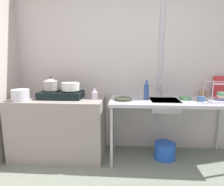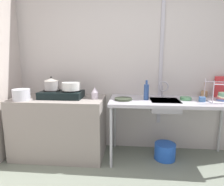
{
  "view_description": "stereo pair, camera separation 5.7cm",
  "coord_description": "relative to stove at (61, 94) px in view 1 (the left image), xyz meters",
  "views": [
    {
      "loc": [
        -0.24,
        -1.11,
        1.36
      ],
      "look_at": [
        -0.42,
        1.38,
        0.91
      ],
      "focal_mm": 30.29,
      "sensor_mm": 36.0,
      "label": 1
    },
    {
      "loc": [
        -0.19,
        -1.11,
        1.36
      ],
      "look_at": [
        -0.42,
        1.38,
        0.91
      ],
      "focal_mm": 30.29,
      "sensor_mm": 36.0,
      "label": 2
    }
  ],
  "objects": [
    {
      "name": "dish_rack",
      "position": [
        2.12,
        -0.03,
        -0.0
      ],
      "size": [
        0.38,
        0.28,
        0.27
      ],
      "color": "#BDB1BF",
      "rests_on": "counter_sink"
    },
    {
      "name": "pot_beside_stove",
      "position": [
        -0.47,
        -0.19,
        0.02
      ],
      "size": [
        0.22,
        0.22,
        0.15
      ],
      "color": "silver",
      "rests_on": "counter_concrete"
    },
    {
      "name": "bucket_on_floor",
      "position": [
        1.43,
        -0.01,
        -0.77
      ],
      "size": [
        0.29,
        0.29,
        0.22
      ],
      "primitive_type": "cylinder",
      "color": "blue",
      "rests_on": "ground"
    },
    {
      "name": "counter_sink",
      "position": [
        1.49,
        -0.0,
        -0.11
      ],
      "size": [
        1.64,
        0.66,
        0.83
      ],
      "color": "#A8A4AE",
      "rests_on": "ground"
    },
    {
      "name": "sink_basin",
      "position": [
        1.4,
        -0.02,
        -0.12
      ],
      "size": [
        0.37,
        0.36,
        0.13
      ],
      "primitive_type": "cube",
      "color": "#A8A4AE",
      "rests_on": "counter_sink"
    },
    {
      "name": "cereal_box",
      "position": [
        2.22,
        0.28,
        0.09
      ],
      "size": [
        0.16,
        0.07,
        0.29
      ],
      "primitive_type": "cube",
      "rotation": [
        0.0,
        0.0,
        0.11
      ],
      "color": "red",
      "rests_on": "counter_sink"
    },
    {
      "name": "utensil_jar",
      "position": [
        2.0,
        0.27,
        -0.01
      ],
      "size": [
        0.09,
        0.09,
        0.21
      ],
      "color": "#9E7851",
      "rests_on": "counter_sink"
    },
    {
      "name": "stove",
      "position": [
        0.0,
        0.0,
        0.0
      ],
      "size": [
        0.58,
        0.33,
        0.11
      ],
      "color": "black",
      "rests_on": "counter_concrete"
    },
    {
      "name": "pot_on_left_burner",
      "position": [
        -0.14,
        0.0,
        0.14
      ],
      "size": [
        0.2,
        0.2,
        0.19
      ],
      "color": "#9A9494",
      "rests_on": "stove"
    },
    {
      "name": "pot_on_right_burner",
      "position": [
        0.14,
        0.0,
        0.11
      ],
      "size": [
        0.25,
        0.25,
        0.11
      ],
      "color": "silver",
      "rests_on": "stove"
    },
    {
      "name": "cup_by_rack",
      "position": [
        1.85,
        -0.06,
        -0.02
      ],
      "size": [
        0.08,
        0.08,
        0.06
      ],
      "primitive_type": "cylinder",
      "color": "#4068A1",
      "rests_on": "counter_sink"
    },
    {
      "name": "wall_back",
      "position": [
        1.12,
        0.38,
        0.48
      ],
      "size": [
        4.54,
        0.1,
        2.74
      ],
      "primitive_type": "cube",
      "color": "#B8B0AC",
      "rests_on": "ground"
    },
    {
      "name": "percolator",
      "position": [
        0.47,
        -0.01,
        0.03
      ],
      "size": [
        0.1,
        0.1,
        0.16
      ],
      "color": "silver",
      "rests_on": "counter_concrete"
    },
    {
      "name": "wall_metal_strip",
      "position": [
        1.38,
        0.32,
        0.62
      ],
      "size": [
        0.05,
        0.01,
        2.19
      ],
      "primitive_type": "cube",
      "color": "#A8A4AE"
    },
    {
      "name": "bottle_by_sink",
      "position": [
        1.15,
        -0.01,
        0.06
      ],
      "size": [
        0.07,
        0.07,
        0.26
      ],
      "color": "navy",
      "rests_on": "counter_sink"
    },
    {
      "name": "small_bowl_on_drainboard",
      "position": [
        1.68,
        0.04,
        -0.03
      ],
      "size": [
        0.15,
        0.15,
        0.04
      ],
      "primitive_type": "cylinder",
      "color": "#599D68",
      "rests_on": "counter_sink"
    },
    {
      "name": "faucet",
      "position": [
        1.39,
        0.13,
        0.1
      ],
      "size": [
        0.15,
        0.08,
        0.24
      ],
      "color": "#A8A4AE",
      "rests_on": "counter_sink"
    },
    {
      "name": "frying_pan",
      "position": [
        0.85,
        -0.06,
        -0.04
      ],
      "size": [
        0.23,
        0.23,
        0.03
      ],
      "primitive_type": "cylinder",
      "color": "#303929",
      "rests_on": "counter_sink"
    },
    {
      "name": "counter_concrete",
      "position": [
        -0.05,
        0.0,
        -0.47
      ],
      "size": [
        1.25,
        0.66,
        0.83
      ],
      "primitive_type": "cube",
      "color": "gray",
      "rests_on": "ground"
    }
  ]
}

